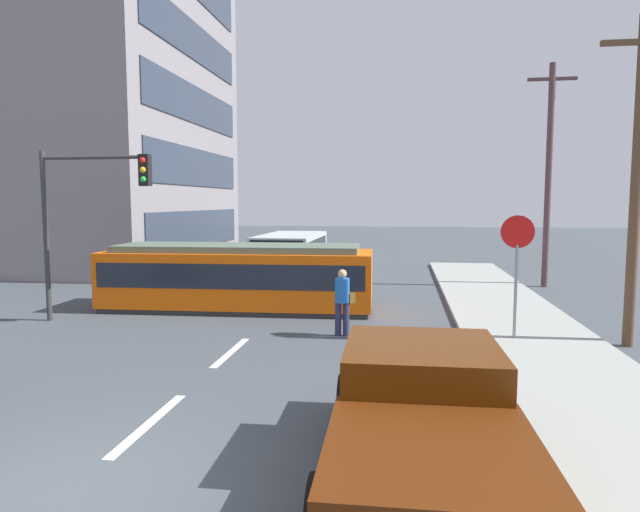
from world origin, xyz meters
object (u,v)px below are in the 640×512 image
(pedestrian_crossing, at_px, (343,298))
(traffic_light_mast, at_px, (88,201))
(stop_sign, at_px, (517,251))
(utility_pole_near, at_px, (637,177))
(pickup_truck_parked, at_px, (424,418))
(city_bus, at_px, (291,251))
(streetcar_tram, at_px, (238,276))
(utility_pole_mid, at_px, (549,172))

(pedestrian_crossing, height_order, traffic_light_mast, traffic_light_mast)
(stop_sign, distance_m, traffic_light_mast, 11.21)
(traffic_light_mast, bearing_deg, utility_pole_near, -2.37)
(pickup_truck_parked, relative_size, traffic_light_mast, 1.07)
(pedestrian_crossing, xyz_separation_m, pickup_truck_parked, (1.72, -7.05, -0.15))
(city_bus, height_order, stop_sign, stop_sign)
(stop_sign, height_order, utility_pole_near, utility_pole_near)
(streetcar_tram, bearing_deg, utility_pole_mid, 30.12)
(pickup_truck_parked, relative_size, utility_pole_near, 0.68)
(streetcar_tram, bearing_deg, pickup_truck_parked, -62.17)
(city_bus, xyz_separation_m, stop_sign, (7.75, -11.80, 1.14))
(pickup_truck_parked, relative_size, stop_sign, 1.75)
(streetcar_tram, bearing_deg, utility_pole_near, -16.36)
(pickup_truck_parked, bearing_deg, utility_pole_mid, 71.93)
(utility_pole_near, bearing_deg, traffic_light_mast, 177.63)
(streetcar_tram, relative_size, utility_pole_mid, 0.97)
(stop_sign, relative_size, traffic_light_mast, 0.61)
(traffic_light_mast, relative_size, utility_pole_mid, 0.55)
(utility_pole_mid, bearing_deg, utility_pole_near, -92.26)
(city_bus, relative_size, stop_sign, 2.08)
(pickup_truck_parked, distance_m, utility_pole_near, 9.13)
(utility_pole_mid, bearing_deg, stop_sign, -107.43)
(city_bus, relative_size, traffic_light_mast, 1.27)
(pickup_truck_parked, xyz_separation_m, utility_pole_mid, (5.28, 16.18, 3.68))
(utility_pole_mid, bearing_deg, pedestrian_crossing, -127.46)
(city_bus, distance_m, utility_pole_mid, 11.48)
(pickup_truck_parked, height_order, traffic_light_mast, traffic_light_mast)
(pickup_truck_parked, bearing_deg, streetcar_tram, 117.83)
(traffic_light_mast, distance_m, utility_pole_near, 13.71)
(city_bus, height_order, utility_pole_near, utility_pole_near)
(city_bus, relative_size, pickup_truck_parked, 1.19)
(city_bus, bearing_deg, pickup_truck_parked, -73.89)
(traffic_light_mast, bearing_deg, utility_pole_mid, 31.39)
(streetcar_tram, bearing_deg, city_bus, 90.62)
(stop_sign, bearing_deg, traffic_light_mast, 176.26)
(pickup_truck_parked, bearing_deg, pedestrian_crossing, 103.72)
(pedestrian_crossing, bearing_deg, stop_sign, -2.30)
(streetcar_tram, bearing_deg, traffic_light_mast, -144.95)
(stop_sign, bearing_deg, streetcar_tram, 157.57)
(streetcar_tram, bearing_deg, stop_sign, -22.43)
(city_bus, bearing_deg, streetcar_tram, -89.38)
(utility_pole_near, xyz_separation_m, utility_pole_mid, (0.36, 9.14, 0.58))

